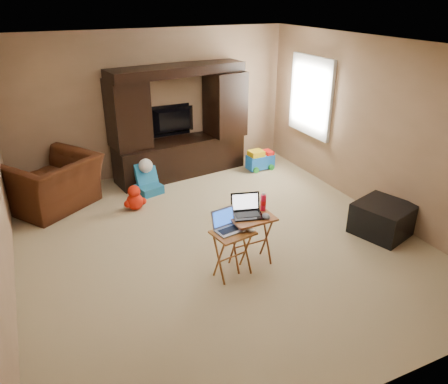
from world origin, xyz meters
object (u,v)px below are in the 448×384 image
mouse_right (266,216)px  mouse_left (250,229)px  water_bottle (263,202)px  child_rocker (148,179)px  push_toy (260,159)px  television (175,121)px  recliner (53,183)px  plush_toy (135,197)px  ottoman (383,219)px  entertainment_center (179,122)px  laptop_left (229,222)px  tray_table_left (233,254)px  tray_table_right (251,240)px  laptop_right (248,207)px

mouse_right → mouse_left: bearing=-165.4°
water_bottle → child_rocker: bearing=107.0°
push_toy → television: bearing=153.9°
recliner → push_toy: size_ratio=2.42×
plush_toy → ottoman: 3.60m
television → mouse_right: bearing=85.0°
recliner → water_bottle: bearing=95.8°
entertainment_center → recliner: bearing=-176.0°
recliner → plush_toy: (1.09, -0.58, -0.20)m
television → mouse_right: 3.45m
laptop_left → mouse_right: size_ratio=2.26×
television → tray_table_left: 3.53m
tray_table_left → push_toy: bearing=45.6°
tray_table_left → mouse_left: (0.19, -0.07, 0.31)m
recliner → mouse_right: 3.48m
television → tray_table_left: size_ratio=1.70×
ottoman → push_toy: bearing=97.2°
tray_table_right → mouse_right: size_ratio=4.92×
ottoman → water_bottle: water_bottle is taller
tray_table_right → ottoman: bearing=-4.5°
ottoman → tray_table_left: 2.29m
recliner → child_rocker: 1.46m
child_rocker → laptop_right: (0.50, -2.50, 0.53)m
recliner → plush_toy: recliner is taller
laptop_left → mouse_right: 0.46m
tray_table_right → water_bottle: water_bottle is taller
tray_table_left → laptop_right: 0.57m
laptop_right → mouse_right: laptop_right is taller
laptop_right → mouse_left: (-0.07, -0.20, -0.18)m
recliner → tray_table_left: bearing=86.9°
entertainment_center → mouse_left: (-0.33, -3.27, -0.36)m
plush_toy → ottoman: bearing=-36.5°
entertainment_center → television: size_ratio=2.41×
ottoman → mouse_left: (-2.11, -0.08, 0.38)m
laptop_left → child_rocker: bearing=84.9°
child_rocker → mouse_right: size_ratio=3.73×
push_toy → tray_table_right: size_ratio=0.77×
push_toy → laptop_left: (-1.97, -2.77, 0.51)m
television → laptop_right: (-0.27, -3.30, -0.15)m
television → mouse_right: television is taller
tray_table_right → child_rocker: bearing=100.5°
tray_table_right → push_toy: bearing=56.9°
laptop_right → child_rocker: bearing=116.0°
child_rocker → laptop_left: bearing=-100.2°
plush_toy → tray_table_left: 2.24m
child_rocker → tray_table_right: 2.58m
entertainment_center → plush_toy: 1.72m
recliner → laptop_right: laptop_right is taller
tray_table_left → plush_toy: bearing=96.0°
tray_table_left → mouse_left: 0.37m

